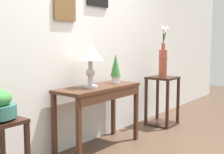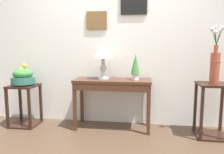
{
  "view_description": "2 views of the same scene",
  "coord_description": "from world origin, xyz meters",
  "px_view_note": "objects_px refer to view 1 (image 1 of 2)",
  "views": [
    {
      "loc": [
        -2.55,
        -1.07,
        1.23
      ],
      "look_at": [
        0.23,
        1.06,
        0.83
      ],
      "focal_mm": 47.73,
      "sensor_mm": 36.0,
      "label": 1
    },
    {
      "loc": [
        0.49,
        -1.96,
        1.2
      ],
      "look_at": [
        0.05,
        1.05,
        0.78
      ],
      "focal_mm": 34.77,
      "sensor_mm": 36.0,
      "label": 2
    }
  ],
  "objects_px": {
    "potted_plant_on_console": "(116,67)",
    "flower_vase_tall_right": "(163,59)",
    "console_table": "(100,96)",
    "pedestal_stand_right": "(162,101)",
    "table_lamp": "(90,55)"
  },
  "relations": [
    {
      "from": "console_table",
      "to": "table_lamp",
      "type": "xyz_separation_m",
      "value": [
        -0.14,
        0.02,
        0.47
      ]
    },
    {
      "from": "pedestal_stand_right",
      "to": "console_table",
      "type": "bearing_deg",
      "value": 176.42
    },
    {
      "from": "console_table",
      "to": "pedestal_stand_right",
      "type": "distance_m",
      "value": 1.38
    },
    {
      "from": "table_lamp",
      "to": "potted_plant_on_console",
      "type": "relative_size",
      "value": 1.36
    },
    {
      "from": "console_table",
      "to": "potted_plant_on_console",
      "type": "height_order",
      "value": "potted_plant_on_console"
    },
    {
      "from": "potted_plant_on_console",
      "to": "pedestal_stand_right",
      "type": "xyz_separation_m",
      "value": [
        1.03,
        -0.11,
        -0.57
      ]
    },
    {
      "from": "console_table",
      "to": "pedestal_stand_right",
      "type": "bearing_deg",
      "value": -3.58
    },
    {
      "from": "table_lamp",
      "to": "potted_plant_on_console",
      "type": "bearing_deg",
      "value": -0.35
    },
    {
      "from": "potted_plant_on_console",
      "to": "flower_vase_tall_right",
      "type": "height_order",
      "value": "flower_vase_tall_right"
    },
    {
      "from": "console_table",
      "to": "table_lamp",
      "type": "bearing_deg",
      "value": 170.23
    },
    {
      "from": "potted_plant_on_console",
      "to": "pedestal_stand_right",
      "type": "bearing_deg",
      "value": -5.88
    },
    {
      "from": "potted_plant_on_console",
      "to": "pedestal_stand_right",
      "type": "relative_size",
      "value": 0.5
    },
    {
      "from": "console_table",
      "to": "pedestal_stand_right",
      "type": "relative_size",
      "value": 1.52
    },
    {
      "from": "console_table",
      "to": "table_lamp",
      "type": "height_order",
      "value": "table_lamp"
    },
    {
      "from": "console_table",
      "to": "pedestal_stand_right",
      "type": "xyz_separation_m",
      "value": [
        1.35,
        -0.08,
        -0.26
      ]
    }
  ]
}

